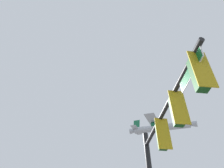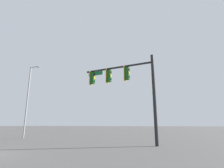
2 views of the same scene
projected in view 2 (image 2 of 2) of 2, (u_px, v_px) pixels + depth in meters
signal_pole_near at (126, 83)px, 14.77m from camera, size 6.41×0.99×7.07m
street_lamp at (29, 96)px, 21.61m from camera, size 1.75×0.41×8.85m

